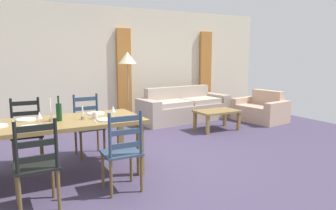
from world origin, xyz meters
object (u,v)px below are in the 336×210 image
at_px(dining_chair_near_left, 36,165).
at_px(coffee_table, 217,113).
at_px(couch, 183,108).
at_px(armchair_upholstered, 261,110).
at_px(wine_glass_near_right, 113,109).
at_px(coffee_cup_primary, 95,115).
at_px(dining_table, 67,127).
at_px(standing_lamp, 128,62).
at_px(dining_chair_far_left, 27,132).
at_px(dining_chair_far_right, 88,125).
at_px(wine_glass_near_left, 39,116).
at_px(wine_bottle, 59,112).
at_px(dining_chair_near_right, 123,151).

height_order(dining_chair_near_left, coffee_table, dining_chair_near_left).
xyz_separation_m(couch, armchair_upholstered, (1.62, -0.96, -0.04)).
distance_m(wine_glass_near_right, coffee_cup_primary, 0.24).
xyz_separation_m(dining_table, wine_glass_near_right, (0.58, -0.12, 0.20)).
distance_m(coffee_table, standing_lamp, 2.27).
xyz_separation_m(dining_chair_far_left, dining_chair_far_right, (0.89, 0.03, 0.00)).
distance_m(wine_glass_near_left, coffee_cup_primary, 0.68).
distance_m(dining_table, dining_chair_near_left, 0.92).
xyz_separation_m(wine_glass_near_right, couch, (2.61, 2.52, -0.57)).
relative_size(wine_bottle, wine_glass_near_right, 1.96).
relative_size(dining_chair_far_right, coffee_table, 1.07).
distance_m(wine_glass_near_left, couch, 4.37).
xyz_separation_m(coffee_cup_primary, standing_lamp, (1.50, 2.66, 0.62)).
relative_size(dining_chair_near_right, wine_bottle, 3.04).
distance_m(wine_glass_near_right, armchair_upholstered, 4.56).
height_order(dining_table, coffee_table, dining_table).
relative_size(wine_bottle, couch, 0.13).
height_order(coffee_table, armchair_upholstered, armchair_upholstered).
bearing_deg(wine_bottle, coffee_table, 19.26).
bearing_deg(wine_bottle, standing_lamp, 53.17).
xyz_separation_m(wine_glass_near_left, armchair_upholstered, (5.14, 1.58, -0.61)).
bearing_deg(armchair_upholstered, couch, 149.52).
relative_size(dining_chair_far_right, standing_lamp, 0.59).
distance_m(dining_chair_far_right, couch, 3.16).
bearing_deg(couch, standing_lamp, 172.17).
distance_m(dining_chair_near_right, couch, 4.17).
xyz_separation_m(wine_bottle, coffee_table, (3.37, 1.18, -0.51)).
height_order(dining_chair_near_left, dining_chair_far_right, same).
height_order(dining_table, dining_chair_far_left, dining_chair_far_left).
xyz_separation_m(coffee_cup_primary, coffee_table, (2.94, 1.26, -0.44)).
relative_size(dining_chair_near_left, dining_chair_far_left, 1.00).
distance_m(dining_chair_far_left, wine_bottle, 0.92).
distance_m(dining_chair_far_left, coffee_table, 3.73).
bearing_deg(coffee_table, wine_glass_near_right, -154.24).
bearing_deg(dining_chair_near_right, armchair_upholstered, 26.85).
xyz_separation_m(dining_chair_far_right, armchair_upholstered, (4.34, 0.65, -0.23)).
height_order(wine_glass_near_left, armchair_upholstered, wine_glass_near_left).
distance_m(couch, armchair_upholstered, 1.88).
xyz_separation_m(wine_bottle, wine_glass_near_right, (0.66, -0.13, -0.01)).
relative_size(dining_table, wine_glass_near_left, 11.80).
bearing_deg(coffee_cup_primary, dining_chair_near_left, -139.06).
bearing_deg(wine_glass_near_left, dining_table, 22.60).
bearing_deg(dining_chair_far_left, coffee_table, 6.45).
bearing_deg(coffee_table, coffee_cup_primary, -156.71).
relative_size(dining_table, coffee_cup_primary, 21.11).
relative_size(coffee_table, armchair_upholstered, 0.71).
distance_m(dining_chair_near_right, wine_bottle, 1.02).
bearing_deg(wine_bottle, dining_table, -3.75).
xyz_separation_m(dining_chair_far_right, couch, (2.72, 1.61, -0.19)).
bearing_deg(couch, dining_chair_far_right, -149.41).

